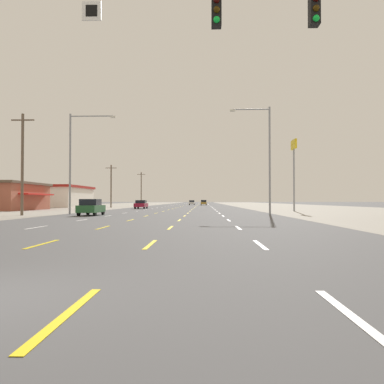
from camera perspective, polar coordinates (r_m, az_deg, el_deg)
The scene contains 16 objects.
ground_plane at distance 71.33m, azimuth -1.10°, elevation -2.40°, with size 572.00×572.00×0.00m, color #4C4C4F.
lot_apron_left at distance 76.62m, azimuth -19.94°, elevation -2.24°, with size 28.00×440.00×0.01m, color gray.
lot_apron_right at distance 74.36m, azimuth 18.33°, elevation -2.29°, with size 28.00×440.00×0.01m, color gray.
lane_markings at distance 109.79m, azimuth -0.13°, elevation -2.00°, with size 10.64×227.60×0.01m.
signal_span_wire at distance 12.51m, azimuth -12.53°, elevation 15.49°, with size 25.81×0.52×8.70m.
hatchback_far_left_nearest at distance 37.19m, azimuth -14.80°, elevation -2.20°, with size 1.72×3.90×1.54m.
sedan_far_left_near at distance 65.97m, azimuth -7.59°, elevation -1.83°, with size 1.80×4.50×1.46m.
hatchback_inner_right_mid at distance 112.46m, azimuth 1.75°, elevation -1.59°, with size 1.72×3.90×1.54m.
sedan_center_turn_midfar at distance 120.44m, azimuth -0.02°, elevation -1.58°, with size 1.80×4.50×1.46m.
storefront_left_row_2 at distance 85.98m, azimuth -19.11°, elevation -0.62°, with size 10.31×17.69×4.50m.
pole_sign_right_row_1 at distance 52.12m, azimuth 14.94°, elevation 5.05°, with size 0.24×2.46×9.38m.
streetlight_left_row_0 at distance 41.00m, azimuth -17.05°, elevation 5.21°, with size 4.77×0.26×10.29m.
streetlight_right_row_0 at distance 39.39m, azimuth 10.97°, elevation 5.76°, with size 4.07×0.26×10.87m.
utility_pole_left_row_0 at distance 39.69m, azimuth -23.95°, elevation 4.05°, with size 2.20×0.26×9.65m.
utility_pole_left_row_1 at distance 77.68m, azimuth -11.97°, elevation 0.99°, with size 2.20×0.26×8.48m.
utility_pole_left_row_2 at distance 104.83m, azimuth -7.58°, elevation 0.57°, with size 2.20×0.26×9.12m.
Camera 1 is at (3.44, -5.23, 1.42)m, focal length 35.80 mm.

